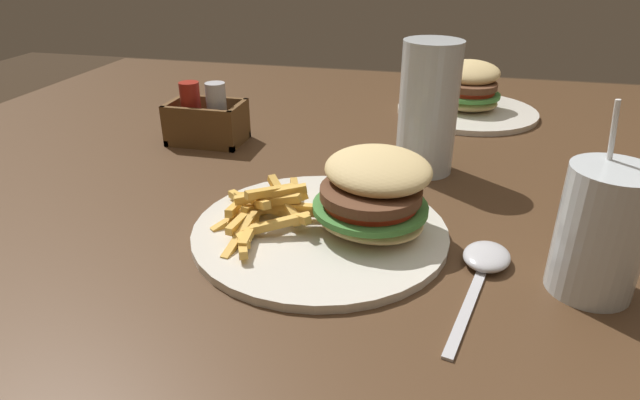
{
  "coord_description": "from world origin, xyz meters",
  "views": [
    {
      "loc": [
        0.09,
        -0.66,
        1.05
      ],
      "look_at": [
        -0.03,
        -0.14,
        0.79
      ],
      "focal_mm": 30.0,
      "sensor_mm": 36.0,
      "label": 1
    }
  ],
  "objects_px": {
    "meal_plate_near": "(344,211)",
    "condiment_caddy": "(206,121)",
    "juice_glass": "(600,237)",
    "beer_glass": "(428,111)",
    "spoon": "(485,260)",
    "meal_plate_far": "(468,98)"
  },
  "relations": [
    {
      "from": "meal_plate_near",
      "to": "meal_plate_far",
      "type": "xyz_separation_m",
      "value": [
        0.14,
        0.52,
        0.0
      ]
    },
    {
      "from": "juice_glass",
      "to": "meal_plate_far",
      "type": "bearing_deg",
      "value": 101.03
    },
    {
      "from": "meal_plate_near",
      "to": "condiment_caddy",
      "type": "height_order",
      "value": "same"
    },
    {
      "from": "beer_glass",
      "to": "meal_plate_far",
      "type": "relative_size",
      "value": 0.7
    },
    {
      "from": "meal_plate_near",
      "to": "juice_glass",
      "type": "height_order",
      "value": "juice_glass"
    },
    {
      "from": "meal_plate_near",
      "to": "juice_glass",
      "type": "distance_m",
      "value": 0.26
    },
    {
      "from": "beer_glass",
      "to": "spoon",
      "type": "distance_m",
      "value": 0.27
    },
    {
      "from": "juice_glass",
      "to": "meal_plate_far",
      "type": "relative_size",
      "value": 0.69
    },
    {
      "from": "spoon",
      "to": "meal_plate_far",
      "type": "height_order",
      "value": "meal_plate_far"
    },
    {
      "from": "beer_glass",
      "to": "condiment_caddy",
      "type": "relative_size",
      "value": 1.53
    },
    {
      "from": "meal_plate_far",
      "to": "condiment_caddy",
      "type": "bearing_deg",
      "value": -147.95
    },
    {
      "from": "spoon",
      "to": "meal_plate_far",
      "type": "xyz_separation_m",
      "value": [
        -0.01,
        0.55,
        0.02
      ]
    },
    {
      "from": "spoon",
      "to": "meal_plate_far",
      "type": "distance_m",
      "value": 0.55
    },
    {
      "from": "juice_glass",
      "to": "condiment_caddy",
      "type": "height_order",
      "value": "juice_glass"
    },
    {
      "from": "beer_glass",
      "to": "spoon",
      "type": "height_order",
      "value": "beer_glass"
    },
    {
      "from": "beer_glass",
      "to": "condiment_caddy",
      "type": "xyz_separation_m",
      "value": [
        -0.36,
        0.04,
        -0.05
      ]
    },
    {
      "from": "meal_plate_near",
      "to": "juice_glass",
      "type": "relative_size",
      "value": 1.6
    },
    {
      "from": "juice_glass",
      "to": "meal_plate_far",
      "type": "distance_m",
      "value": 0.58
    },
    {
      "from": "spoon",
      "to": "condiment_caddy",
      "type": "xyz_separation_m",
      "value": [
        -0.44,
        0.28,
        0.03
      ]
    },
    {
      "from": "meal_plate_near",
      "to": "meal_plate_far",
      "type": "bearing_deg",
      "value": 74.61
    },
    {
      "from": "beer_glass",
      "to": "meal_plate_far",
      "type": "bearing_deg",
      "value": 77.9
    },
    {
      "from": "juice_glass",
      "to": "meal_plate_far",
      "type": "xyz_separation_m",
      "value": [
        -0.11,
        0.57,
        -0.03
      ]
    }
  ]
}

